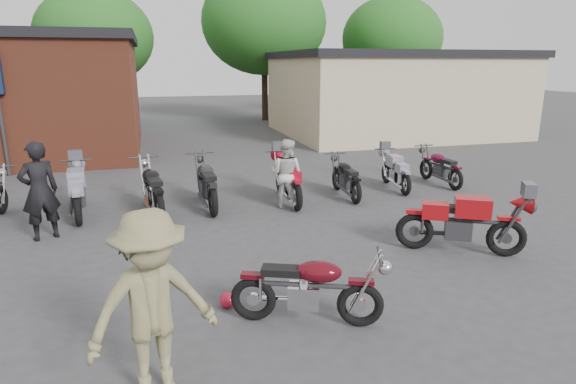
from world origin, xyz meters
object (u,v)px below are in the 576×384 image
object	(u,v)px
helmet	(228,300)
row_bike_3	(207,181)
sportbike	(464,220)
row_bike_2	(152,186)
person_light	(286,174)
person_tan	(153,308)
row_bike_1	(77,189)
row_bike_5	(346,176)
row_bike_6	(396,169)
person_dark	(39,191)
vintage_motorcycle	(309,284)
row_bike_7	(440,165)
row_bike_4	(288,177)

from	to	relation	value
helmet	row_bike_3	distance (m)	4.96
sportbike	row_bike_2	bearing A→B (deg)	172.25
person_light	person_tan	size ratio (longest dim) A/B	0.81
person_tan	row_bike_1	size ratio (longest dim) A/B	0.95
helmet	row_bike_2	size ratio (longest dim) A/B	0.11
row_bike_5	row_bike_6	xyz separation A→B (m)	(1.57, 0.34, -0.01)
sportbike	person_dark	world-z (taller)	person_dark
vintage_motorcycle	row_bike_5	distance (m)	6.25
vintage_motorcycle	sportbike	size ratio (longest dim) A/B	0.89
helmet	person_light	bearing A→B (deg)	64.66
helmet	person_tan	bearing A→B (deg)	-120.18
row_bike_5	row_bike_7	world-z (taller)	same
vintage_motorcycle	helmet	xyz separation A→B (m)	(-0.95, 0.71, -0.44)
person_dark	row_bike_7	bearing A→B (deg)	165.31
sportbike	helmet	size ratio (longest dim) A/B	9.17
person_tan	row_bike_1	bearing A→B (deg)	86.04
vintage_motorcycle	row_bike_1	size ratio (longest dim) A/B	0.91
row_bike_1	row_bike_5	size ratio (longest dim) A/B	1.12
person_light	row_bike_2	bearing A→B (deg)	30.71
vintage_motorcycle	row_bike_3	distance (m)	5.67
row_bike_1	row_bike_3	xyz separation A→B (m)	(2.80, -0.11, 0.02)
helmet	row_bike_4	bearing A→B (deg)	65.17
row_bike_1	row_bike_3	world-z (taller)	row_bike_3
row_bike_5	row_bike_6	world-z (taller)	row_bike_5
vintage_motorcycle	person_tan	xyz separation A→B (m)	(-1.90, -0.93, 0.44)
row_bike_2	row_bike_4	bearing A→B (deg)	-97.45
row_bike_7	row_bike_2	bearing A→B (deg)	92.11
person_light	row_bike_4	size ratio (longest dim) A/B	0.76
vintage_motorcycle	row_bike_3	bearing A→B (deg)	118.90
row_bike_4	row_bike_6	world-z (taller)	row_bike_4
sportbike	helmet	xyz separation A→B (m)	(-4.29, -0.83, -0.51)
sportbike	row_bike_1	distance (m)	7.98
row_bike_6	row_bike_3	bearing A→B (deg)	99.70
person_light	row_bike_4	world-z (taller)	person_light
vintage_motorcycle	row_bike_5	bearing A→B (deg)	85.69
person_tan	row_bike_4	xyz separation A→B (m)	(3.18, 6.46, -0.38)
person_light	row_bike_4	bearing A→B (deg)	-71.36
helmet	person_light	world-z (taller)	person_light
row_bike_7	row_bike_1	bearing A→B (deg)	89.70
row_bike_3	row_bike_6	size ratio (longest dim) A/B	1.18
person_dark	row_bike_3	bearing A→B (deg)	177.08
person_light	row_bike_7	xyz separation A→B (m)	(4.68, 0.98, -0.26)
person_tan	row_bike_5	bearing A→B (deg)	37.19
person_dark	row_bike_3	xyz separation A→B (m)	(3.24, 1.30, -0.32)
row_bike_5	helmet	bearing A→B (deg)	144.77
person_tan	row_bike_2	distance (m)	6.42
person_dark	row_bike_4	world-z (taller)	person_dark
row_bike_1	row_bike_6	distance (m)	7.82
row_bike_4	row_bike_3	bearing A→B (deg)	88.10
row_bike_5	row_bike_1	bearing A→B (deg)	90.89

